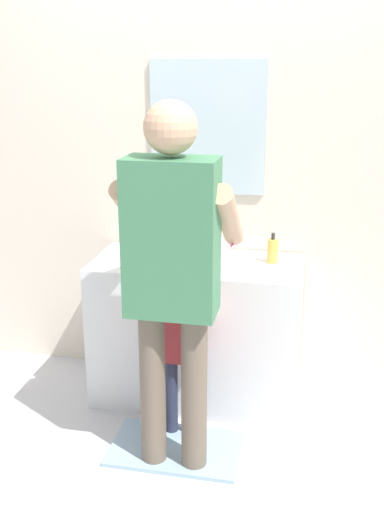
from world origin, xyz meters
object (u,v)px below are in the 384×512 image
child_toddler (182,334)px  adult_parent (173,261)px  soap_bottle (273,251)px  toothbrush_cup (136,245)px

child_toddler → adult_parent: 0.52m
soap_bottle → child_toddler: (-0.40, -0.47, -0.32)m
toothbrush_cup → soap_bottle: size_ratio=1.25×
soap_bottle → toothbrush_cup: bearing=-179.0°
soap_bottle → child_toddler: bearing=-130.2°
toothbrush_cup → child_toddler: toothbrush_cup is taller
child_toddler → adult_parent: adult_parent is taller
soap_bottle → adult_parent: size_ratio=0.10×
toothbrush_cup → adult_parent: 0.80m
soap_bottle → adult_parent: (-0.38, -0.70, 0.14)m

